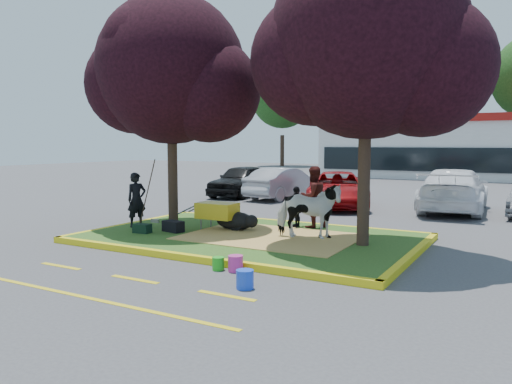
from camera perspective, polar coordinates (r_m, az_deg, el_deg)
The scene contains 30 objects.
ground at distance 12.84m, azimuth -0.71°, elevation -5.58°, with size 90.00×90.00×0.00m, color #424244.
median_island at distance 12.83m, azimuth -0.71°, elevation -5.25°, with size 8.00×5.00×0.15m, color #2E561B.
curb_near at distance 10.72m, azimuth -7.71°, elevation -7.47°, with size 8.30×0.16×0.15m, color yellow.
curb_far at distance 15.08m, azimuth 4.23°, elevation -3.63°, with size 8.30×0.16×0.15m, color yellow.
curb_left at distance 15.26m, azimuth -14.10°, elevation -3.68°, with size 0.16×5.30×0.15m, color yellow.
curb_right at distance 11.38m, azimuth 17.48°, elevation -6.92°, with size 0.16×5.30×0.15m, color yellow.
straw_bedding at distance 12.53m, azimuth 1.67°, elevation -5.15°, with size 4.20×3.00×0.01m, color #DEB15B.
tree_purple_left at distance 14.61m, azimuth -9.66°, elevation 12.87°, with size 5.06×4.20×6.51m.
tree_purple_right at distance 11.77m, azimuth 12.61°, elevation 15.60°, with size 5.30×4.40×6.82m.
fire_lane_stripe_a at distance 10.97m, azimuth -21.40°, elevation -7.90°, with size 1.10×0.12×0.01m, color yellow.
fire_lane_stripe_b at distance 9.54m, azimuth -13.68°, elevation -9.68°, with size 1.10×0.12×0.01m, color yellow.
fire_lane_stripe_c at distance 8.35m, azimuth -3.39°, elevation -11.75°, with size 1.10×0.12×0.01m, color yellow.
fire_lane_long at distance 8.74m, azimuth -19.16°, elevation -11.25°, with size 6.00×0.10×0.01m, color yellow.
retail_building at distance 39.11m, azimuth 23.18°, elevation 4.81°, with size 20.40×8.40×4.40m.
treeline at distance 49.05m, azimuth 23.80°, elevation 11.27°, with size 46.58×7.80×14.63m.
cow at distance 12.24m, azimuth 6.00°, elevation -2.16°, with size 0.75×1.64×1.39m, color white.
calf at distance 13.57m, azimuth -2.42°, elevation -3.28°, with size 1.14×0.64×0.49m, color black.
handler at distance 14.32m, azimuth -13.48°, elevation -0.88°, with size 0.56×0.37×1.53m, color black.
visitor_a at distance 13.92m, azimuth 6.53°, elevation -0.57°, with size 0.83×0.65×1.71m, color #3F1412.
visitor_b at distance 13.99m, azimuth 4.67°, elevation -1.68°, with size 0.67×0.28×1.14m, color black.
wheelbarrow at distance 13.60m, azimuth -4.41°, elevation -2.18°, with size 1.94×0.66×0.73m.
gear_bag_dark at distance 13.43m, azimuth -9.44°, elevation -3.88°, with size 0.57×0.31×0.29m, color black.
gear_bag_green at distance 13.41m, azimuth -12.87°, elevation -4.08°, with size 0.44×0.28×0.24m, color black.
bucket_green at distance 9.94m, azimuth -4.33°, elevation -8.16°, with size 0.24×0.24×0.26m, color green.
bucket_pink at distance 9.81m, azimuth -2.35°, elevation -8.17°, with size 0.30×0.30×0.32m, color #CE2D90.
bucket_blue at distance 8.69m, azimuth -1.28°, elevation -9.94°, with size 0.30×0.30×0.33m, color blue.
car_black at distance 23.49m, azimuth -1.67°, elevation 1.33°, with size 1.74×4.33×1.48m, color black.
car_silver at distance 22.44m, azimuth 3.20°, elevation 1.02°, with size 1.48×4.25×1.40m, color #9C9DA4.
car_red at distance 19.77m, azimuth 9.28°, elevation 0.30°, with size 2.28×4.95×1.38m, color #A10D0F.
car_white at distance 19.53m, azimuth 21.66°, elevation 0.20°, with size 2.20×5.40×1.57m, color white.
Camera 1 is at (6.33, -10.89, 2.49)m, focal length 35.00 mm.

